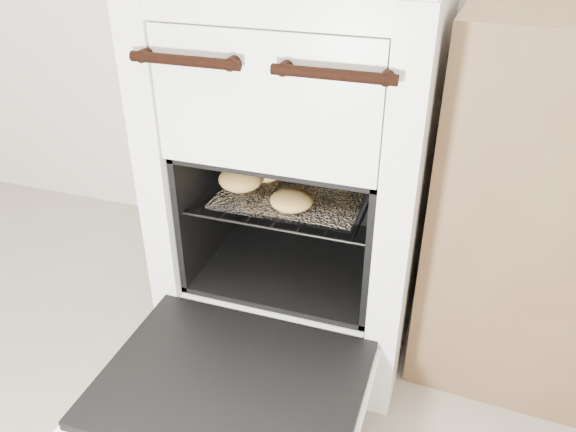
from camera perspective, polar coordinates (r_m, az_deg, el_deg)
name	(u,v)px	position (r m, az deg, el deg)	size (l,w,h in m)	color
stove	(306,172)	(1.37, 1.87, 4.51)	(0.58, 0.64, 0.88)	white
oven_door	(232,385)	(1.14, -5.76, -16.76)	(0.52, 0.40, 0.04)	black
oven_rack	(298,188)	(1.32, 1.06, 2.83)	(0.42, 0.40, 0.01)	black
foil_sheet	(296,190)	(1.31, 0.80, 2.69)	(0.33, 0.29, 0.01)	silver
baked_rolls	(277,173)	(1.33, -1.11, 4.36)	(0.35, 0.32, 0.05)	tan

